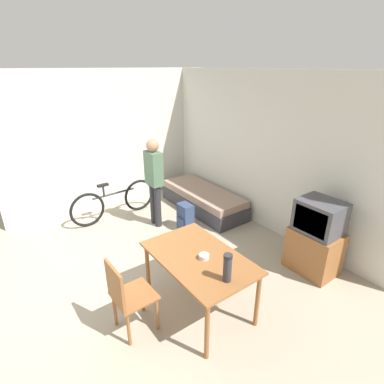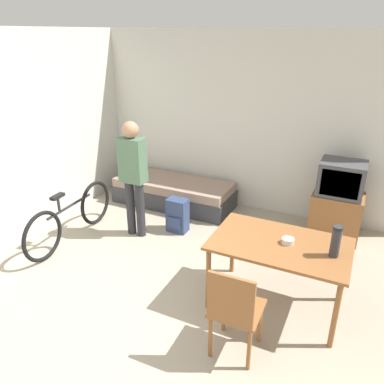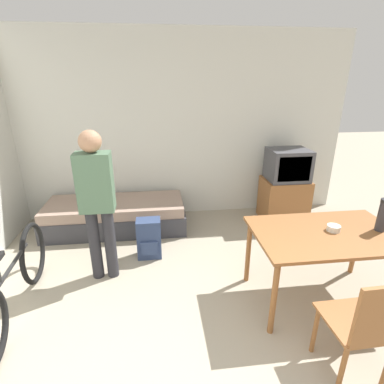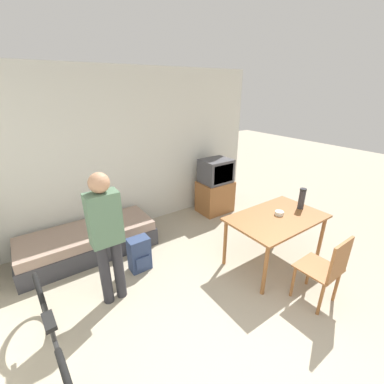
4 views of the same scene
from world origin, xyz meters
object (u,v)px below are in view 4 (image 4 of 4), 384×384
object	(u,v)px
backpack	(139,254)
dining_table	(276,222)
mate_bowl	(279,213)
person_standing	(106,232)
tv	(215,187)
wooden_chair	(327,268)
bicycle	(54,339)
thermos_flask	(302,198)
daybed	(89,242)

from	to	relation	value
backpack	dining_table	bearing A→B (deg)	-29.97
mate_bowl	backpack	world-z (taller)	mate_bowl
person_standing	backpack	size ratio (longest dim) A/B	3.26
tv	person_standing	size ratio (longest dim) A/B	0.68
mate_bowl	backpack	xyz separation A→B (m)	(-1.72, 0.93, -0.52)
wooden_chair	backpack	distance (m)	2.34
bicycle	thermos_flask	bearing A→B (deg)	-2.40
wooden_chair	person_standing	bearing A→B (deg)	143.20
daybed	mate_bowl	bearing A→B (deg)	-37.88
dining_table	thermos_flask	world-z (taller)	thermos_flask
bicycle	wooden_chair	bearing A→B (deg)	-19.84
daybed	thermos_flask	xyz separation A→B (m)	(2.62, -1.75, 0.70)
daybed	mate_bowl	world-z (taller)	mate_bowl
mate_bowl	backpack	bearing A→B (deg)	151.54
mate_bowl	daybed	bearing A→B (deg)	142.12
wooden_chair	bicycle	world-z (taller)	wooden_chair
daybed	tv	size ratio (longest dim) A/B	1.79
thermos_flask	person_standing	bearing A→B (deg)	166.16
person_standing	thermos_flask	world-z (taller)	person_standing
mate_bowl	thermos_flask	bearing A→B (deg)	-5.70
bicycle	tv	bearing A→B (deg)	27.19
person_standing	backpack	distance (m)	0.90
bicycle	person_standing	size ratio (longest dim) A/B	1.07
dining_table	person_standing	distance (m)	2.23
tv	mate_bowl	xyz separation A→B (m)	(-0.31, -1.74, 0.24)
bicycle	backpack	distance (m)	1.45
daybed	bicycle	bearing A→B (deg)	-113.45
thermos_flask	dining_table	bearing A→B (deg)	177.39
tv	wooden_chair	world-z (taller)	tv
wooden_chair	person_standing	size ratio (longest dim) A/B	0.57
tv	mate_bowl	size ratio (longest dim) A/B	9.16
dining_table	mate_bowl	world-z (taller)	mate_bowl
tv	mate_bowl	bearing A→B (deg)	-100.07
dining_table	thermos_flask	size ratio (longest dim) A/B	4.32
thermos_flask	backpack	world-z (taller)	thermos_flask
person_standing	bicycle	bearing A→B (deg)	-144.12
tv	dining_table	xyz separation A→B (m)	(-0.38, -1.76, 0.14)
dining_table	tv	bearing A→B (deg)	77.91
person_standing	thermos_flask	bearing A→B (deg)	-13.84
daybed	backpack	world-z (taller)	backpack
daybed	dining_table	xyz separation A→B (m)	(2.13, -1.73, 0.45)
thermos_flask	daybed	bearing A→B (deg)	146.27
wooden_chair	bicycle	distance (m)	2.83
bicycle	thermos_flask	world-z (taller)	thermos_flask
wooden_chair	thermos_flask	xyz separation A→B (m)	(0.66, 0.82, 0.39)
person_standing	mate_bowl	distance (m)	2.28
mate_bowl	wooden_chair	bearing A→B (deg)	-105.09
wooden_chair	mate_bowl	world-z (taller)	wooden_chair
tv	thermos_flask	distance (m)	1.83
mate_bowl	backpack	size ratio (longest dim) A/B	0.24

